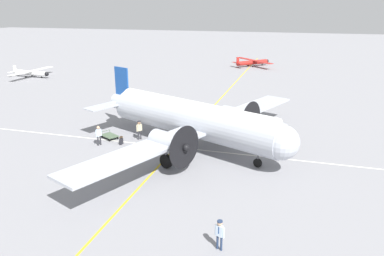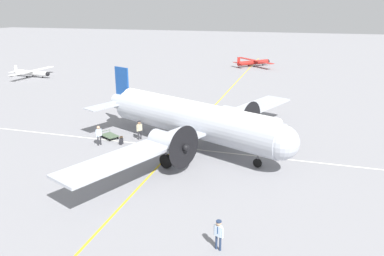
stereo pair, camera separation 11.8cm
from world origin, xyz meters
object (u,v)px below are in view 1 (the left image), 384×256
object	(u,v)px
suitcase_near_door	(121,140)
baggage_cart	(110,136)
light_aircraft_distant	(31,73)
light_aircraft_taxiing	(253,62)
airliner_main	(196,120)
suitcase_upright_spare	(121,141)
crew_foreground	(220,232)
ramp_agent	(139,128)
passenger_boarding	(99,134)

from	to	relation	value
suitcase_near_door	baggage_cart	size ratio (longest dim) A/B	0.32
light_aircraft_distant	light_aircraft_taxiing	world-z (taller)	light_aircraft_taxiing
airliner_main	suitcase_upright_spare	distance (m)	7.20
suitcase_upright_spare	crew_foreground	bearing A→B (deg)	-136.78
baggage_cart	light_aircraft_taxiing	size ratio (longest dim) A/B	0.24
crew_foreground	light_aircraft_distant	world-z (taller)	light_aircraft_distant
airliner_main	suitcase_near_door	distance (m)	7.32
ramp_agent	suitcase_near_door	world-z (taller)	ramp_agent
suitcase_near_door	light_aircraft_taxiing	world-z (taller)	light_aircraft_taxiing
suitcase_near_door	baggage_cart	bearing A→B (deg)	64.02
suitcase_upright_spare	airliner_main	bearing A→B (deg)	-82.68
passenger_boarding	suitcase_near_door	distance (m)	2.10
baggage_cart	suitcase_upright_spare	bearing A→B (deg)	-2.00
passenger_boarding	ramp_agent	xyz separation A→B (m)	(2.41, -2.84, 0.02)
crew_foreground	passenger_boarding	xyz separation A→B (m)	(11.71, 13.49, 0.05)
suitcase_upright_spare	light_aircraft_taxiing	distance (m)	48.81
airliner_main	light_aircraft_taxiing	distance (m)	47.68
suitcase_upright_spare	light_aircraft_taxiing	bearing A→B (deg)	-6.48
ramp_agent	light_aircraft_taxiing	xyz separation A→B (m)	(46.84, -4.44, -0.28)
airliner_main	crew_foreground	distance (m)	14.32
airliner_main	crew_foreground	world-z (taller)	airliner_main
light_aircraft_distant	suitcase_upright_spare	bearing A→B (deg)	-37.69
baggage_cart	crew_foreground	bearing A→B (deg)	-14.85
ramp_agent	baggage_cart	xyz separation A→B (m)	(-0.53, 2.83, -0.86)
passenger_boarding	light_aircraft_distant	xyz separation A→B (m)	(26.28, 28.01, -0.30)
crew_foreground	light_aircraft_taxiing	xyz separation A→B (m)	(60.97, 6.21, -0.21)
suitcase_near_door	light_aircraft_distant	world-z (taller)	light_aircraft_distant
airliner_main	baggage_cart	world-z (taller)	airliner_main
crew_foreground	airliner_main	bearing A→B (deg)	-48.62
airliner_main	crew_foreground	xyz separation A→B (m)	(-13.33, -4.97, -1.58)
suitcase_upright_spare	baggage_cart	xyz separation A→B (m)	(1.12, 1.77, -0.00)
passenger_boarding	light_aircraft_distant	world-z (taller)	light_aircraft_distant
light_aircraft_distant	crew_foreground	bearing A→B (deg)	-39.57
airliner_main	light_aircraft_taxiing	xyz separation A→B (m)	(47.63, 1.24, -1.79)
airliner_main	light_aircraft_taxiing	world-z (taller)	airliner_main
passenger_boarding	suitcase_upright_spare	size ratio (longest dim) A/B	3.09
passenger_boarding	light_aircraft_taxiing	world-z (taller)	light_aircraft_taxiing
baggage_cart	light_aircraft_distant	size ratio (longest dim) A/B	0.20
suitcase_near_door	light_aircraft_distant	distance (m)	38.87
passenger_boarding	suitcase_upright_spare	bearing A→B (deg)	-40.51
airliner_main	light_aircraft_distant	world-z (taller)	airliner_main
passenger_boarding	suitcase_near_door	world-z (taller)	passenger_boarding
light_aircraft_distant	suitcase_near_door	bearing A→B (deg)	-37.47
ramp_agent	suitcase_near_door	bearing A→B (deg)	170.38
crew_foreground	baggage_cart	distance (m)	19.16
crew_foreground	baggage_cart	world-z (taller)	crew_foreground
ramp_agent	suitcase_near_door	distance (m)	1.98
airliner_main	ramp_agent	world-z (taller)	airliner_main
crew_foreground	ramp_agent	world-z (taller)	ramp_agent
airliner_main	ramp_agent	xyz separation A→B (m)	(0.79, 5.68, -1.51)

